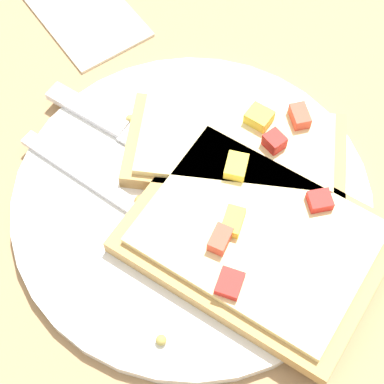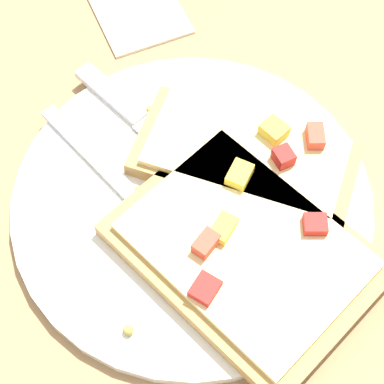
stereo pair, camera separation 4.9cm
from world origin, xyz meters
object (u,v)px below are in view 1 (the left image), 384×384
at_px(knife, 132,135).
at_px(napkin, 82,9).
at_px(pizza_slice_corner, 237,148).
at_px(pizza_slice_main, 257,238).
at_px(plate, 192,202).
at_px(fork, 142,213).

height_order(knife, napkin, knife).
bearing_deg(pizza_slice_corner, pizza_slice_main, 106.15).
xyz_separation_m(plate, fork, (-0.01, -0.04, 0.01)).
relative_size(fork, napkin, 1.60).
xyz_separation_m(plate, pizza_slice_main, (0.06, 0.02, 0.02)).
relative_size(plate, pizza_slice_corner, 1.54).
xyz_separation_m(plate, pizza_slice_corner, (-0.01, 0.05, 0.02)).
relative_size(knife, pizza_slice_corner, 1.05).
relative_size(plate, knife, 1.46).
bearing_deg(fork, napkin, 142.15).
distance_m(pizza_slice_main, pizza_slice_corner, 0.08).
bearing_deg(plate, knife, -174.29).
height_order(plate, knife, knife).
height_order(fork, pizza_slice_corner, pizza_slice_corner).
bearing_deg(fork, plate, 56.21).
distance_m(knife, pizza_slice_main, 0.14).
bearing_deg(plate, fork, -104.68).
bearing_deg(pizza_slice_corner, fork, 43.58).
bearing_deg(pizza_slice_main, fork, 17.27).
distance_m(plate, fork, 0.04).
bearing_deg(knife, pizza_slice_main, -11.21).
distance_m(fork, napkin, 0.23).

